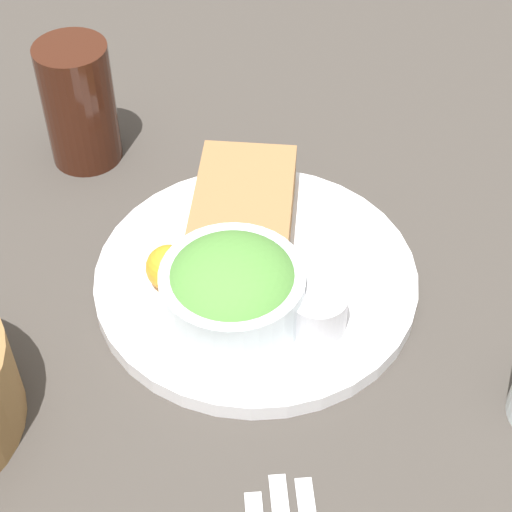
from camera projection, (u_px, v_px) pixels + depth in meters
name	position (u px, v px, depth m)	size (l,w,h in m)	color
ground_plane	(256.00, 285.00, 0.73)	(4.00, 4.00, 0.00)	#3D3833
plate	(256.00, 279.00, 0.72)	(0.27, 0.27, 0.02)	silver
sandwich	(244.00, 206.00, 0.75)	(0.14, 0.11, 0.04)	olive
salad_bowl	(233.00, 289.00, 0.66)	(0.11, 0.11, 0.06)	silver
dressing_cup	(317.00, 311.00, 0.66)	(0.05, 0.05, 0.04)	#B7B7BC
orange_wedge	(168.00, 265.00, 0.70)	(0.04, 0.04, 0.04)	orange
drink_glass	(79.00, 104.00, 0.81)	(0.07, 0.07, 0.12)	#38190F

